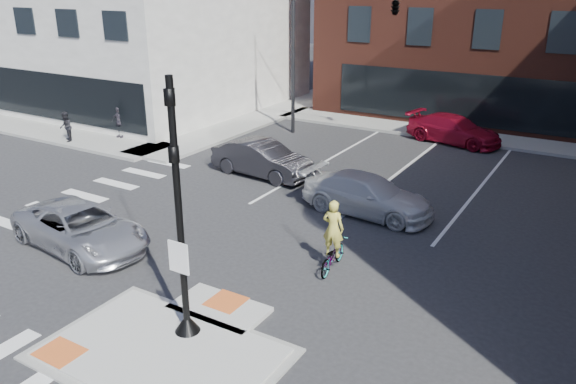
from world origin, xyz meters
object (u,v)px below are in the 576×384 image
Objects in this scene: bg_car_dark at (262,159)px; pedestrian_b at (119,122)px; silver_suv at (81,228)px; cyclist at (333,247)px; bg_car_red at (454,129)px; white_pickup at (367,195)px; pedestrian_a at (66,127)px.

pedestrian_b is (-9.59, 1.00, 0.20)m from bg_car_dark.
silver_suv is at bearing -53.89° from pedestrian_b.
silver_suv is 7.84m from cyclist.
bg_car_red is 2.27× the size of cyclist.
bg_car_dark is 9.64m from pedestrian_b.
bg_car_dark is at bearing 161.45° from bg_car_red.
cyclist reaches higher than silver_suv.
bg_car_red is (5.54, 9.43, -0.04)m from bg_car_dark.
bg_car_dark is at bearing -49.14° from cyclist.
bg_car_dark reaches higher than white_pickup.
bg_car_dark is 2.98× the size of pedestrian_a.
bg_car_dark is at bearing -11.34° from pedestrian_b.
bg_car_dark is 8.71m from cyclist.
pedestrian_b reaches higher than bg_car_dark.
cyclist is (6.35, -5.96, -0.03)m from bg_car_dark.
pedestrian_b is (-8.59, 9.71, 0.27)m from silver_suv.
silver_suv is 1.01× the size of bg_car_red.
bg_car_red is 3.04× the size of pedestrian_b.
pedestrian_a reaches higher than silver_suv.
bg_car_red is 17.32m from pedestrian_b.
silver_suv is at bearing 141.24° from white_pickup.
cyclist is at bearing -165.12° from bg_car_red.
pedestrian_a is (-16.79, 0.53, 0.22)m from white_pickup.
bg_car_red is at bearing -12.52° from silver_suv.
cyclist is (0.85, -4.43, 0.03)m from white_pickup.
white_pickup is at bearing -34.82° from silver_suv.
bg_car_dark is 0.93× the size of bg_car_red.
bg_car_dark reaches higher than silver_suv.
silver_suv is 9.68m from white_pickup.
silver_suv is 19.28m from bg_car_red.
bg_car_dark is 2.84× the size of pedestrian_b.
pedestrian_a is at bearing -21.65° from cyclist.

